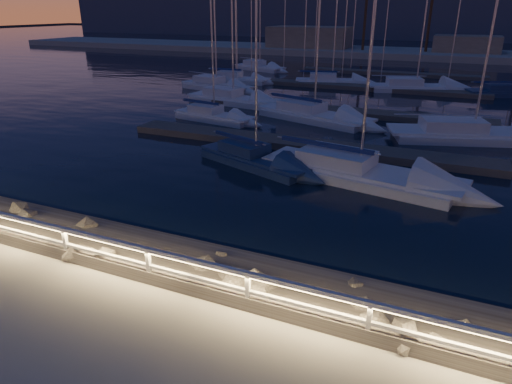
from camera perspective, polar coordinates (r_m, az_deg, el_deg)
ground at (r=13.82m, az=-16.46°, el=-9.72°), size 400.00×400.00×0.00m
harbor_water at (r=41.52m, az=12.42°, el=10.42°), size 400.00×440.00×0.60m
guard_rail at (r=13.49m, az=-17.04°, el=-6.84°), size 44.11×0.12×1.06m
riprap at (r=15.23m, az=-15.98°, el=-7.25°), size 35.12×3.01×1.32m
floating_docks at (r=42.65m, az=12.86°, el=11.46°), size 22.00×36.00×0.40m
far_shore at (r=83.44m, az=18.96°, el=16.30°), size 160.00×14.00×5.20m
distant_hills at (r=145.58m, az=12.75°, el=20.68°), size 230.00×37.50×18.00m
sailboat_a at (r=33.82m, az=-5.44°, el=9.58°), size 6.57×2.90×10.89m
sailboat_b at (r=23.91m, az=-0.31°, el=4.39°), size 7.07×4.20×11.67m
sailboat_c at (r=34.04m, az=6.96°, el=9.69°), size 9.25×5.19×15.15m
sailboat_d at (r=22.34m, az=12.23°, el=2.71°), size 9.84×4.42×16.09m
sailboat_e at (r=46.92m, az=-5.13°, el=13.18°), size 8.22×4.08×13.57m
sailboat_f at (r=39.93m, az=-3.11°, el=11.65°), size 8.59×3.56×14.23m
sailboat_h at (r=31.40m, az=25.02°, el=6.76°), size 10.50×5.80×17.13m
sailboat_i at (r=51.51m, az=-2.56°, el=14.00°), size 7.26×2.48×12.26m
sailboat_j at (r=50.64m, az=9.26°, el=13.60°), size 7.96×4.28×13.08m
sailboat_k at (r=48.50m, az=19.08°, el=12.37°), size 9.39×5.36×15.39m
sailboat_l at (r=49.51m, az=29.14°, el=10.94°), size 8.43×5.28×13.88m
sailboat_m at (r=61.94m, az=0.34°, el=15.39°), size 7.62×4.38×12.62m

